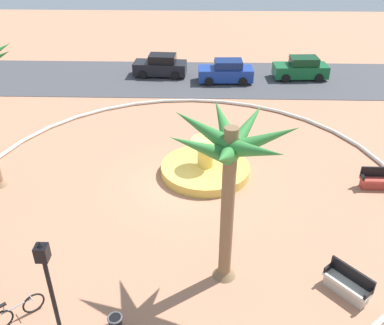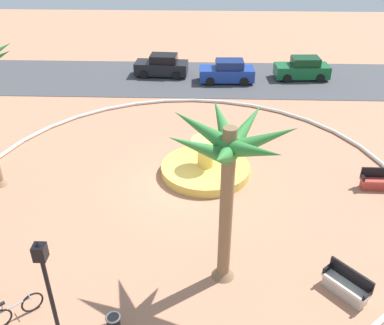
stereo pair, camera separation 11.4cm
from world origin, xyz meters
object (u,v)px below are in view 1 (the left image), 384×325
Objects in this scene: fountain at (205,168)px; trash_bin at (116,325)px; parked_car_second at (226,72)px; bench_east at (347,286)px; lamppost at (51,290)px; bicycle_red_frame at (18,311)px; palm_tree_near_fountain at (230,161)px; bench_west at (378,181)px; parked_car_leftmost at (161,66)px; parked_car_third at (301,69)px.

fountain is 9.60m from trash_bin.
bench_east is at bearing -80.88° from parked_car_second.
lamppost is at bearing -112.87° from fountain.
palm_tree_near_fountain is at bearing 18.16° from bicycle_red_frame.
fountain is 2.69× the size of bench_west.
parked_car_second reaches higher than trash_bin.
palm_tree_near_fountain is 8.28× the size of trash_bin.
parked_car_leftmost is (-4.17, 20.78, -3.89)m from palm_tree_near_fountain.
lamppost is 5.58× the size of trash_bin.
palm_tree_near_fountain reaches higher than bicycle_red_frame.
fountain is 0.71× the size of palm_tree_near_fountain.
parked_car_second is (0.79, 19.54, -3.89)m from palm_tree_near_fountain.
parked_car_leftmost is at bearing 103.91° from fountain.
fountain reaches higher than parked_car_second.
palm_tree_near_fountain is at bearing -92.32° from parked_car_second.
parked_car_second is at bearing -170.71° from parked_car_third.
bench_east is (4.72, -7.41, 0.06)m from fountain.
fountain is 1.05× the size of parked_car_third.
bench_west is (3.21, 6.40, 0.00)m from bench_east.
palm_tree_near_fountain is at bearing -141.99° from bench_west.
trash_bin is at bearing -113.13° from parked_car_third.
trash_bin is 0.18× the size of parked_car_second.
fountain is at bearing -117.48° from parked_car_third.
lamppost reaches higher than bicycle_red_frame.
trash_bin is at bearing -100.60° from parked_car_second.
palm_tree_near_fountain is 8.04m from bicycle_red_frame.
parked_car_third reaches higher than bench_east.
lamppost is at bearing -160.37° from trash_bin.
bench_west is 15.78m from bicycle_red_frame.
bench_east is 10.61m from bicycle_red_frame.
parked_car_second is (-6.46, 13.87, 0.43)m from bench_west.
palm_tree_near_fountain is 5.96m from bench_east.
bench_east is 2.10× the size of trash_bin.
fountain reaches higher than bench_east.
palm_tree_near_fountain is 1.48× the size of lamppost.
bicycle_red_frame is 0.32× the size of parked_car_third.
bench_west is (7.93, -1.01, 0.06)m from fountain.
trash_bin is (-7.38, -1.81, 0.04)m from bench_east.
fountain is 10.77m from lamppost.
parked_car_second reaches higher than bicycle_red_frame.
parked_car_third is at bearing 9.29° from parked_car_second.
palm_tree_near_fountain is 10.17m from bench_west.
bench_west is 2.20× the size of trash_bin.
bicycle_red_frame is (-3.13, 0.42, -0.00)m from trash_bin.
bench_west is at bearing 37.78° from trash_bin.
trash_bin is at bearing -7.61° from bicycle_red_frame.
parked_car_second is at bearing 83.47° from fountain.
parked_car_second is (5.58, 22.60, -1.61)m from lamppost.
lamppost is 23.33m from parked_car_second.
fountain is 15.55m from parked_car_third.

